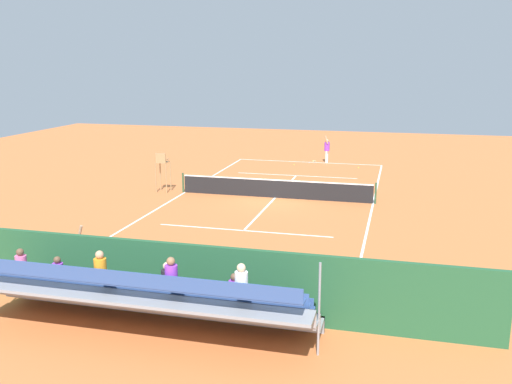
% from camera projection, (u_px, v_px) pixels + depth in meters
% --- Properties ---
extents(ground_plane, '(60.00, 60.00, 0.00)m').
position_uv_depth(ground_plane, '(275.00, 198.00, 29.29)').
color(ground_plane, '#C66B38').
extents(court_line_markings, '(10.10, 22.20, 0.01)m').
position_uv_depth(court_line_markings, '(275.00, 198.00, 29.33)').
color(court_line_markings, white).
rests_on(court_line_markings, ground).
extents(tennis_net, '(10.30, 0.10, 1.07)m').
position_uv_depth(tennis_net, '(275.00, 188.00, 29.18)').
color(tennis_net, black).
rests_on(tennis_net, ground).
extents(backdrop_wall, '(18.00, 0.16, 2.00)m').
position_uv_depth(backdrop_wall, '(167.00, 276.00, 15.86)').
color(backdrop_wall, '#235633').
rests_on(backdrop_wall, ground).
extents(bleacher_stand, '(9.06, 2.40, 2.48)m').
position_uv_depth(bleacher_stand, '(146.00, 297.00, 14.57)').
color(bleacher_stand, gray).
rests_on(bleacher_stand, ground).
extents(umpire_chair, '(0.67, 0.67, 2.14)m').
position_uv_depth(umpire_chair, '(162.00, 168.00, 30.36)').
color(umpire_chair, '#A88456').
rests_on(umpire_chair, ground).
extents(courtside_bench, '(1.80, 0.40, 0.93)m').
position_uv_depth(courtside_bench, '(260.00, 290.00, 16.03)').
color(courtside_bench, '#33383D').
rests_on(courtside_bench, ground).
extents(equipment_bag, '(0.90, 0.36, 0.36)m').
position_uv_depth(equipment_bag, '(192.00, 297.00, 16.49)').
color(equipment_bag, black).
rests_on(equipment_bag, ground).
extents(tennis_player, '(0.40, 0.55, 1.93)m').
position_uv_depth(tennis_player, '(327.00, 148.00, 39.22)').
color(tennis_player, white).
rests_on(tennis_player, ground).
extents(tennis_racket, '(0.39, 0.58, 0.03)m').
position_uv_depth(tennis_racket, '(314.00, 161.00, 40.03)').
color(tennis_racket, black).
rests_on(tennis_racket, ground).
extents(tennis_ball_near, '(0.07, 0.07, 0.07)m').
position_uv_depth(tennis_ball_near, '(358.00, 168.00, 37.43)').
color(tennis_ball_near, '#CCDB33').
rests_on(tennis_ball_near, ground).
extents(tennis_ball_far, '(0.07, 0.07, 0.07)m').
position_uv_depth(tennis_ball_far, '(294.00, 165.00, 38.53)').
color(tennis_ball_far, '#CCDB33').
rests_on(tennis_ball_far, ground).
extents(line_judge, '(0.37, 0.53, 1.93)m').
position_uv_depth(line_judge, '(77.00, 255.00, 17.54)').
color(line_judge, '#232328').
rests_on(line_judge, ground).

